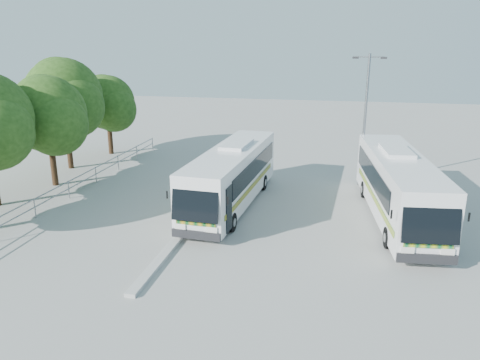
% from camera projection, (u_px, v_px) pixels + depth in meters
% --- Properties ---
extents(ground, '(100.00, 100.00, 0.00)m').
position_uv_depth(ground, '(235.00, 235.00, 20.94)').
color(ground, gray).
rests_on(ground, ground).
extents(kerb_divider, '(0.40, 16.00, 0.15)m').
position_uv_depth(kerb_divider, '(198.00, 214.00, 23.25)').
color(kerb_divider, '#B2B2AD').
rests_on(kerb_divider, ground).
extents(railing, '(0.06, 22.00, 1.00)m').
position_uv_depth(railing, '(78.00, 180.00, 26.47)').
color(railing, gray).
rests_on(railing, ground).
extents(tree_far_c, '(4.97, 4.69, 6.49)m').
position_uv_depth(tree_far_c, '(49.00, 114.00, 26.91)').
color(tree_far_c, '#382314').
rests_on(tree_far_c, ground).
extents(tree_far_d, '(5.62, 5.30, 7.33)m').
position_uv_depth(tree_far_d, '(65.00, 97.00, 30.45)').
color(tree_far_d, '#382314').
rests_on(tree_far_d, ground).
extents(tree_far_e, '(4.54, 4.28, 5.92)m').
position_uv_depth(tree_far_e, '(108.00, 103.00, 34.80)').
color(tree_far_e, '#382314').
rests_on(tree_far_e, ground).
extents(coach_main, '(2.89, 10.92, 3.00)m').
position_uv_depth(coach_main, '(232.00, 175.00, 24.25)').
color(coach_main, silver).
rests_on(coach_main, ground).
extents(coach_adjacent, '(3.41, 11.29, 3.09)m').
position_uv_depth(coach_adjacent, '(398.00, 185.00, 22.37)').
color(coach_adjacent, silver).
rests_on(coach_adjacent, ground).
extents(lamppost, '(1.87, 0.37, 7.66)m').
position_uv_depth(lamppost, '(365.00, 115.00, 26.97)').
color(lamppost, gray).
rests_on(lamppost, ground).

